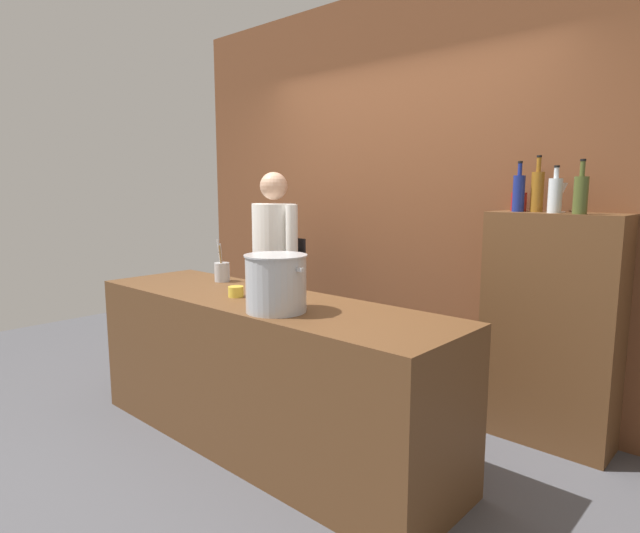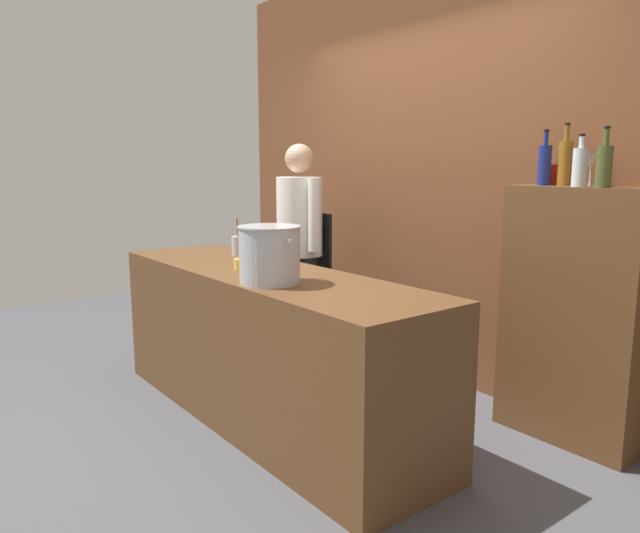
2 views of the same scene
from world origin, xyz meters
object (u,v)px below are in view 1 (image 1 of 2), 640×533
(chef, at_px, (275,263))
(wine_bottle_olive, at_px, (581,194))
(wine_bottle_clear, at_px, (555,195))
(butter_jar, at_px, (236,292))
(stockpot_large, at_px, (276,283))
(wine_bottle_cobalt, at_px, (519,192))
(utensil_crock, at_px, (222,271))
(wine_bottle_amber, at_px, (537,191))
(wine_glass_short, at_px, (561,191))
(spice_tin_red, at_px, (519,202))

(chef, height_order, wine_bottle_olive, wine_bottle_olive)
(wine_bottle_clear, bearing_deg, butter_jar, -139.00)
(stockpot_large, bearing_deg, wine_bottle_cobalt, 61.88)
(utensil_crock, bearing_deg, butter_jar, -28.83)
(utensil_crock, distance_m, wine_bottle_clear, 2.16)
(wine_bottle_olive, height_order, wine_bottle_amber, wine_bottle_amber)
(butter_jar, bearing_deg, stockpot_large, -11.87)
(wine_bottle_olive, relative_size, wine_bottle_amber, 0.89)
(wine_glass_short, height_order, spice_tin_red, wine_glass_short)
(wine_bottle_clear, distance_m, spice_tin_red, 0.29)
(stockpot_large, bearing_deg, butter_jar, 168.13)
(wine_bottle_olive, bearing_deg, wine_bottle_clear, 162.86)
(wine_bottle_cobalt, xyz_separation_m, wine_bottle_amber, (0.09, 0.04, 0.01))
(wine_bottle_olive, xyz_separation_m, wine_bottle_cobalt, (-0.37, 0.08, 0.01))
(utensil_crock, relative_size, wine_glass_short, 1.73)
(utensil_crock, bearing_deg, spice_tin_red, 33.66)
(chef, bearing_deg, butter_jar, 130.37)
(utensil_crock, distance_m, wine_bottle_cobalt, 1.99)
(chef, xyz_separation_m, wine_bottle_olive, (2.08, 0.33, 0.54))
(utensil_crock, xyz_separation_m, wine_bottle_olive, (2.02, 0.90, 0.54))
(stockpot_large, bearing_deg, wine_bottle_olive, 49.16)
(wine_bottle_clear, height_order, wine_glass_short, wine_bottle_clear)
(wine_bottle_amber, bearing_deg, wine_bottle_olive, -23.93)
(butter_jar, bearing_deg, wine_bottle_olive, 37.05)
(chef, distance_m, stockpot_large, 1.36)
(wine_bottle_cobalt, xyz_separation_m, wine_bottle_clear, (0.22, -0.03, -0.01))
(wine_bottle_cobalt, bearing_deg, wine_glass_short, 21.00)
(utensil_crock, height_order, wine_bottle_clear, wine_bottle_clear)
(stockpot_large, xyz_separation_m, wine_bottle_clear, (0.94, 1.30, 0.45))
(stockpot_large, xyz_separation_m, spice_tin_red, (0.68, 1.43, 0.40))
(butter_jar, xyz_separation_m, spice_tin_red, (1.13, 1.34, 0.52))
(chef, relative_size, wine_glass_short, 9.69)
(wine_bottle_olive, distance_m, wine_glass_short, 0.22)
(chef, distance_m, wine_bottle_clear, 2.04)
(wine_bottle_cobalt, bearing_deg, spice_tin_red, 109.82)
(wine_bottle_clear, bearing_deg, wine_bottle_olive, -17.14)
(wine_bottle_clear, height_order, spice_tin_red, wine_bottle_clear)
(utensil_crock, xyz_separation_m, wine_bottle_clear, (1.87, 0.94, 0.53))
(utensil_crock, relative_size, spice_tin_red, 2.60)
(utensil_crock, height_order, wine_bottle_amber, wine_bottle_amber)
(chef, distance_m, utensil_crock, 0.57)
(stockpot_large, bearing_deg, utensil_crock, 158.91)
(wine_bottle_clear, bearing_deg, wine_bottle_cobalt, 171.49)
(wine_bottle_olive, bearing_deg, spice_tin_red, 156.50)
(butter_jar, bearing_deg, spice_tin_red, 49.81)
(stockpot_large, height_order, wine_bottle_olive, wine_bottle_olive)
(stockpot_large, bearing_deg, wine_bottle_amber, 59.68)
(stockpot_large, relative_size, wine_bottle_amber, 1.17)
(spice_tin_red, bearing_deg, chef, -163.05)
(butter_jar, height_order, wine_bottle_olive, wine_bottle_olive)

